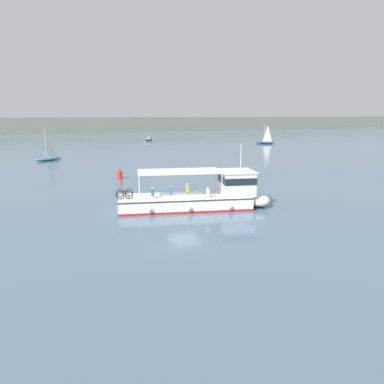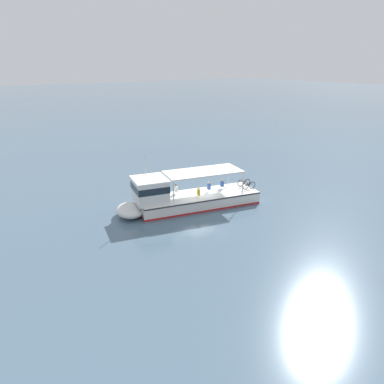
% 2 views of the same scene
% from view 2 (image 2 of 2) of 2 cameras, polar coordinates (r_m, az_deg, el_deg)
% --- Properties ---
extents(ground_plane, '(400.00, 400.00, 0.00)m').
position_cam_2_polar(ground_plane, '(32.60, 0.99, -1.91)').
color(ground_plane, slate).
extents(ferry_main, '(13.07, 6.04, 5.32)m').
position_cam_2_polar(ferry_main, '(31.26, -1.72, -0.90)').
color(ferry_main, white).
rests_on(ferry_main, ground).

